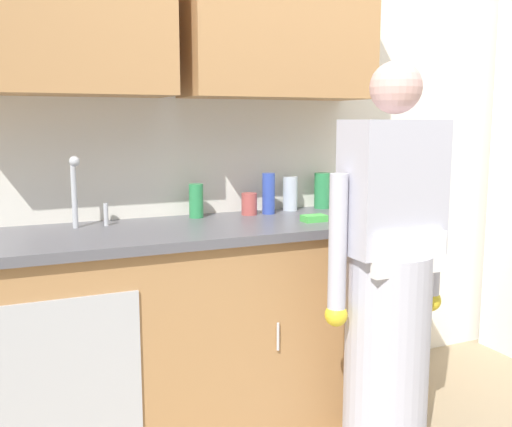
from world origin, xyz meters
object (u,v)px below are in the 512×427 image
(cup_by_sink, at_px, (249,204))
(sponge, at_px, (314,218))
(bottle_dish_liquid, at_px, (269,194))
(person_at_sink, at_px, (389,299))
(bottle_water_tall, at_px, (196,201))
(bottle_water_short, at_px, (290,194))
(sink, at_px, (90,236))
(bottle_cleaner_spray, at_px, (322,191))

(cup_by_sink, distance_m, sponge, 0.36)
(bottle_dish_liquid, bearing_deg, sponge, -72.66)
(person_at_sink, distance_m, cup_by_sink, 0.86)
(bottle_water_tall, bearing_deg, bottle_dish_liquid, -5.07)
(bottle_dish_liquid, height_order, bottle_water_short, bottle_dish_liquid)
(sink, bearing_deg, bottle_dish_liquid, 10.35)
(bottle_water_tall, height_order, cup_by_sink, bottle_water_tall)
(bottle_water_tall, distance_m, cup_by_sink, 0.27)
(bottle_dish_liquid, relative_size, bottle_water_short, 1.15)
(bottle_cleaner_spray, relative_size, sponge, 1.69)
(person_at_sink, xyz_separation_m, bottle_cleaner_spray, (0.16, 0.81, 0.34))
(person_at_sink, distance_m, bottle_water_short, 0.88)
(sponge, bearing_deg, cup_by_sink, 122.66)
(sink, relative_size, cup_by_sink, 4.68)
(sponge, bearing_deg, bottle_dish_liquid, 107.34)
(bottle_water_tall, bearing_deg, bottle_water_short, 2.61)
(sink, xyz_separation_m, bottle_water_short, (1.03, 0.22, 0.10))
(bottle_cleaner_spray, distance_m, bottle_water_tall, 0.70)
(bottle_dish_liquid, bearing_deg, bottle_water_short, 20.52)
(cup_by_sink, xyz_separation_m, sponge, (0.19, -0.30, -0.04))
(bottle_cleaner_spray, distance_m, sponge, 0.44)
(person_at_sink, xyz_separation_m, sponge, (-0.08, 0.46, 0.26))
(sink, relative_size, sponge, 4.55)
(bottle_dish_liquid, xyz_separation_m, sponge, (0.09, -0.29, -0.09))
(cup_by_sink, bearing_deg, bottle_water_short, 11.06)
(bottle_water_short, relative_size, cup_by_sink, 1.63)
(bottle_water_short, bearing_deg, bottle_cleaner_spray, 0.65)
(cup_by_sink, bearing_deg, bottle_dish_liquid, -3.91)
(sink, relative_size, bottle_water_short, 2.87)
(cup_by_sink, bearing_deg, sponge, -57.34)
(person_at_sink, xyz_separation_m, bottle_water_short, (-0.03, 0.81, 0.33))
(person_at_sink, height_order, bottle_water_short, person_at_sink)
(bottle_dish_liquid, relative_size, sponge, 1.83)
(bottle_dish_liquid, xyz_separation_m, bottle_water_short, (0.15, 0.06, -0.01))
(bottle_dish_liquid, distance_m, cup_by_sink, 0.11)
(bottle_water_short, bearing_deg, cup_by_sink, -168.94)
(bottle_water_tall, distance_m, bottle_water_short, 0.51)
(bottle_water_short, distance_m, sponge, 0.36)
(cup_by_sink, bearing_deg, sink, -167.87)
(person_at_sink, distance_m, bottle_cleaner_spray, 0.89)
(person_at_sink, bearing_deg, cup_by_sink, 110.03)
(bottle_cleaner_spray, bearing_deg, cup_by_sink, -173.38)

